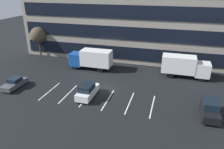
# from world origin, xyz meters

# --- Properties ---
(ground_plane) EXTENTS (120.00, 120.00, 0.00)m
(ground_plane) POSITION_xyz_m (0.00, 0.00, 0.00)
(ground_plane) COLOR black
(office_building) EXTENTS (40.69, 14.01, 14.40)m
(office_building) POSITION_xyz_m (0.00, 17.95, 7.20)
(office_building) COLOR gray
(office_building) RESTS_ON ground_plane
(lot_markings) EXTENTS (14.14, 5.40, 0.01)m
(lot_markings) POSITION_xyz_m (-0.00, -2.73, 0.00)
(lot_markings) COLOR silver
(lot_markings) RESTS_ON ground_plane
(box_truck_white) EXTENTS (7.30, 2.42, 3.38)m
(box_truck_white) POSITION_xyz_m (10.64, 7.54, 1.90)
(box_truck_white) COLOR white
(box_truck_white) RESTS_ON ground_plane
(box_truck_blue) EXTENTS (7.35, 2.43, 3.41)m
(box_truck_blue) POSITION_xyz_m (-4.50, 6.66, 1.92)
(box_truck_blue) COLOR #194799
(box_truck_blue) RESTS_ON ground_plane
(suv_white) EXTENTS (1.76, 4.16, 1.88)m
(suv_white) POSITION_xyz_m (-1.35, -2.81, 0.91)
(suv_white) COLOR white
(suv_white) RESTS_ON ground_plane
(suv_black) EXTENTS (1.79, 4.22, 1.91)m
(suv_black) POSITION_xyz_m (13.27, -3.06, 0.92)
(suv_black) COLOR black
(suv_black) RESTS_ON ground_plane
(sedan_charcoal) EXTENTS (1.66, 3.96, 1.42)m
(sedan_charcoal) POSITION_xyz_m (-12.29, -3.12, 0.67)
(sedan_charcoal) COLOR #474C51
(sedan_charcoal) RESTS_ON ground_plane
(bare_tree) EXTENTS (3.13, 3.13, 5.86)m
(bare_tree) POSITION_xyz_m (-17.00, 10.49, 4.28)
(bare_tree) COLOR #473323
(bare_tree) RESTS_ON ground_plane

